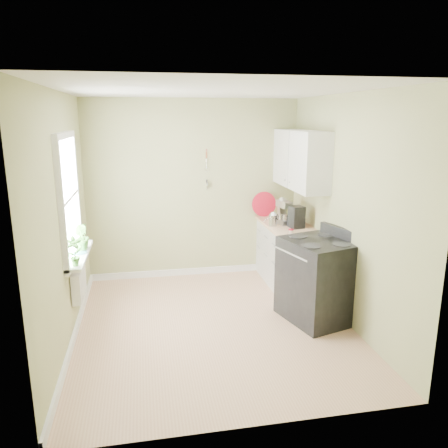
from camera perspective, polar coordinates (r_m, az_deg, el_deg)
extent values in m
cube|color=tan|center=(5.37, -1.39, -13.17)|extent=(3.20, 3.60, 0.02)
cube|color=white|center=(4.80, -1.59, 17.17)|extent=(3.20, 3.60, 0.02)
cube|color=tan|center=(6.67, -4.00, 4.47)|extent=(3.20, 0.02, 2.70)
cube|color=tan|center=(4.92, -20.32, 0.29)|extent=(0.02, 3.60, 2.70)
cube|color=tan|center=(5.40, 15.63, 1.78)|extent=(0.02, 3.60, 2.70)
cube|color=white|center=(6.41, 8.68, -4.48)|extent=(0.60, 1.60, 0.87)
cube|color=#DCAE86|center=(6.28, 8.74, -0.54)|extent=(0.64, 1.60, 0.04)
cube|color=white|center=(6.25, 9.94, 8.30)|extent=(0.35, 1.40, 0.80)
cube|color=white|center=(5.17, -19.76, 3.21)|extent=(0.02, 1.00, 1.30)
cube|color=white|center=(5.10, -20.17, 10.81)|extent=(0.06, 1.14, 0.07)
cube|color=white|center=(5.33, -18.95, -4.03)|extent=(0.06, 1.14, 0.07)
cube|color=white|center=(5.17, -19.54, 3.23)|extent=(0.04, 1.00, 0.04)
cube|color=white|center=(5.31, -18.32, -3.85)|extent=(0.18, 1.14, 0.04)
cube|color=white|center=(5.38, -18.44, -7.38)|extent=(0.12, 0.50, 0.35)
cylinder|color=#DCAE86|center=(6.60, -2.30, 9.03)|extent=(0.02, 0.02, 0.10)
cylinder|color=silver|center=(6.61, -2.29, 8.00)|extent=(0.01, 0.01, 0.16)
cylinder|color=silver|center=(6.66, -2.26, 5.08)|extent=(0.01, 0.14, 0.14)
cube|color=black|center=(5.47, 12.07, -7.34)|extent=(0.90, 0.98, 0.97)
cube|color=black|center=(5.31, 12.34, -2.29)|extent=(0.90, 0.98, 0.03)
cube|color=black|center=(5.42, 15.43, -1.38)|extent=(0.29, 0.81, 0.15)
cylinder|color=#B2B2B7|center=(5.22, 8.61, -3.82)|extent=(0.21, 0.65, 0.02)
cube|color=#B5142F|center=(5.37, 8.16, -5.45)|extent=(0.08, 0.23, 0.41)
cube|color=#B2B2B7|center=(6.42, 7.85, 0.35)|extent=(0.24, 0.31, 0.07)
cube|color=#B2B2B7|center=(6.51, 7.55, 1.71)|extent=(0.12, 0.09, 0.21)
cube|color=#B2B2B7|center=(6.39, 7.87, 2.59)|extent=(0.18, 0.30, 0.09)
sphere|color=#B2B2B7|center=(6.48, 7.59, 3.01)|extent=(0.11, 0.11, 0.11)
cylinder|color=silver|center=(6.36, 8.03, 0.72)|extent=(0.16, 0.16, 0.13)
cylinder|color=silver|center=(6.27, 6.41, 0.47)|extent=(0.12, 0.12, 0.16)
cone|color=silver|center=(6.25, 6.44, 1.38)|extent=(0.12, 0.12, 0.04)
cylinder|color=silver|center=(6.24, 5.66, 0.67)|extent=(0.11, 0.03, 0.08)
cube|color=black|center=(6.20, 9.45, 0.91)|extent=(0.21, 0.22, 0.31)
cylinder|color=black|center=(6.21, 9.19, 0.07)|extent=(0.10, 0.10, 0.11)
cylinder|color=#A91226|center=(6.84, 5.25, 2.59)|extent=(0.39, 0.09, 0.39)
cylinder|color=#C0AE99|center=(5.84, 8.73, -1.09)|extent=(0.07, 0.07, 0.07)
cylinder|color=#A91226|center=(5.83, 8.74, -0.73)|extent=(0.07, 0.07, 0.01)
imported|color=#3F822B|center=(4.83, -19.03, -3.38)|extent=(0.20, 0.16, 0.32)
imported|color=#3F822B|center=(5.37, -18.21, -1.74)|extent=(0.22, 0.22, 0.31)
imported|color=#3F822B|center=(5.47, -18.08, -1.48)|extent=(0.20, 0.20, 0.30)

